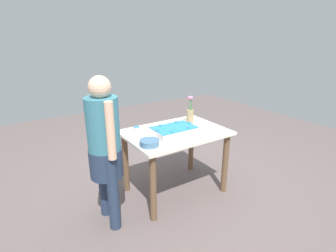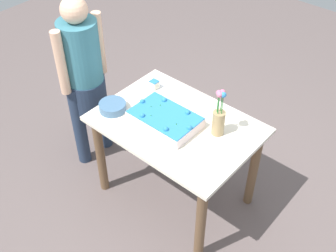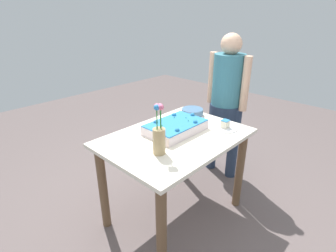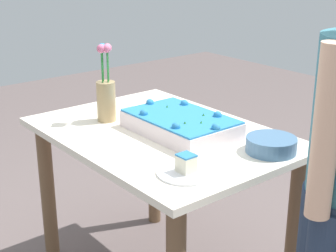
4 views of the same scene
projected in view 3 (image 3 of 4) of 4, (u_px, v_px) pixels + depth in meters
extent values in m
plane|color=#645655|center=(175.00, 213.00, 2.35)|extent=(8.00, 8.00, 0.00)
cube|color=white|center=(176.00, 138.00, 2.05)|extent=(1.14, 0.81, 0.03)
cylinder|color=brown|center=(183.00, 146.00, 2.74)|extent=(0.07, 0.07, 0.74)
cylinder|color=brown|center=(103.00, 188.00, 2.09)|extent=(0.07, 0.07, 0.74)
cylinder|color=brown|center=(240.00, 170.00, 2.33)|extent=(0.07, 0.07, 0.74)
cylinder|color=brown|center=(161.00, 232.00, 1.67)|extent=(0.07, 0.07, 0.74)
cube|color=silver|center=(175.00, 128.00, 2.10)|extent=(0.48, 0.31, 0.07)
cube|color=#2C81BE|center=(175.00, 123.00, 2.09)|extent=(0.47, 0.30, 0.01)
sphere|color=#2C81BE|center=(156.00, 130.00, 1.94)|extent=(0.04, 0.04, 0.04)
sphere|color=#2C81BE|center=(177.00, 130.00, 1.94)|extent=(0.04, 0.04, 0.04)
sphere|color=#2C81BE|center=(195.00, 122.00, 2.08)|extent=(0.04, 0.04, 0.04)
sphere|color=#2C81BE|center=(193.00, 115.00, 2.23)|extent=(0.04, 0.04, 0.04)
sphere|color=#2C81BE|center=(174.00, 115.00, 2.23)|extent=(0.04, 0.04, 0.04)
sphere|color=#2C81BE|center=(156.00, 122.00, 2.08)|extent=(0.04, 0.04, 0.04)
cone|color=#2D8438|center=(186.00, 118.00, 2.17)|extent=(0.02, 0.02, 0.02)
cone|color=#2D8438|center=(174.00, 118.00, 2.17)|extent=(0.02, 0.02, 0.02)
cone|color=#2D8438|center=(189.00, 121.00, 2.11)|extent=(0.02, 0.02, 0.02)
cone|color=#2D8438|center=(162.00, 126.00, 2.02)|extent=(0.02, 0.02, 0.02)
cylinder|color=white|center=(225.00, 128.00, 2.18)|extent=(0.21, 0.21, 0.01)
cube|color=#F5EDCD|center=(225.00, 124.00, 2.16)|extent=(0.06, 0.06, 0.06)
cube|color=teal|center=(225.00, 120.00, 2.15)|extent=(0.06, 0.06, 0.01)
cube|color=silver|center=(122.00, 147.00, 1.87)|extent=(0.08, 0.22, 0.00)
cylinder|color=tan|center=(159.00, 141.00, 1.76)|extent=(0.09, 0.09, 0.18)
cylinder|color=#2D8438|center=(157.00, 119.00, 1.68)|extent=(0.01, 0.01, 0.15)
sphere|color=#3082CB|center=(157.00, 107.00, 1.65)|extent=(0.04, 0.04, 0.04)
cylinder|color=#2D8438|center=(161.00, 119.00, 1.68)|extent=(0.01, 0.01, 0.15)
sphere|color=#E4658C|center=(161.00, 107.00, 1.65)|extent=(0.04, 0.04, 0.04)
cylinder|color=#2D8438|center=(160.00, 117.00, 1.70)|extent=(0.01, 0.01, 0.15)
sphere|color=pink|center=(160.00, 106.00, 1.67)|extent=(0.04, 0.04, 0.04)
cylinder|color=#2D8438|center=(157.00, 117.00, 1.70)|extent=(0.01, 0.01, 0.15)
sphere|color=#D3718E|center=(157.00, 106.00, 1.67)|extent=(0.04, 0.04, 0.04)
cylinder|color=#486E92|center=(192.00, 112.00, 2.45)|extent=(0.20, 0.20, 0.06)
cylinder|color=#26354E|center=(213.00, 136.00, 2.91)|extent=(0.11, 0.11, 0.78)
cylinder|color=#26354E|center=(233.00, 144.00, 2.75)|extent=(0.11, 0.11, 0.78)
cylinder|color=#26354E|center=(225.00, 117.00, 2.72)|extent=(0.31, 0.32, 0.28)
cylinder|color=teal|center=(228.00, 81.00, 2.57)|extent=(0.30, 0.30, 0.52)
sphere|color=beige|center=(231.00, 44.00, 2.43)|extent=(0.20, 0.20, 0.20)
cylinder|color=beige|center=(212.00, 78.00, 2.69)|extent=(0.08, 0.08, 0.52)
cylinder|color=beige|center=(245.00, 84.00, 2.45)|extent=(0.08, 0.08, 0.52)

